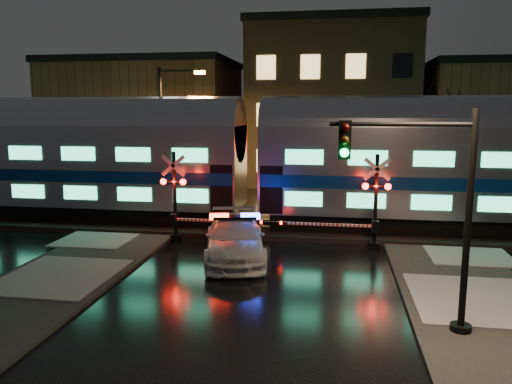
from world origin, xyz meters
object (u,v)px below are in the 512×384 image
crossing_signal_right (366,211)px  traffic_light (431,218)px  police_car (235,238)px  streetlight (166,129)px  crossing_signal_left (183,205)px

crossing_signal_right → traffic_light: (1.06, -7.53, 1.39)m
crossing_signal_right → traffic_light: size_ratio=0.97×
crossing_signal_right → police_car: bearing=-157.6°
crossing_signal_right → streetlight: 12.83m
traffic_light → crossing_signal_right: bearing=101.8°
police_car → crossing_signal_left: bearing=130.6°
crossing_signal_right → crossing_signal_left: (-7.57, -0.00, -0.00)m
crossing_signal_right → streetlight: size_ratio=0.69×
crossing_signal_right → crossing_signal_left: crossing_signal_right is taller
crossing_signal_left → police_car: bearing=-37.3°
streetlight → police_car: bearing=-57.2°
police_car → crossing_signal_left: size_ratio=1.05×
streetlight → traffic_light: bearing=-50.8°
crossing_signal_left → streetlight: (-2.97, 6.70, 2.93)m
crossing_signal_left → streetlight: 7.89m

